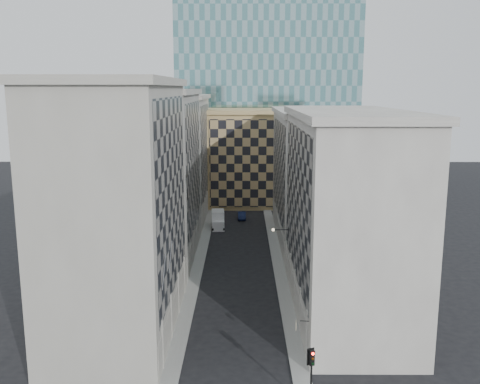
{
  "coord_description": "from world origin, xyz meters",
  "views": [
    {
      "loc": [
        0.52,
        -37.63,
        22.74
      ],
      "look_at": [
        0.28,
        14.3,
        12.67
      ],
      "focal_mm": 40.0,
      "sensor_mm": 36.0,
      "label": 1
    }
  ],
  "objects": [
    {
      "name": "bldg_right_a",
      "position": [
        10.88,
        15.0,
        10.32
      ],
      "size": [
        10.8,
        26.8,
        20.7
      ],
      "color": "#A8A29A",
      "rests_on": "ground"
    },
    {
      "name": "traffic_light",
      "position": [
        5.44,
        -2.72,
        3.37
      ],
      "size": [
        0.55,
        0.55,
        4.5
      ],
      "rotation": [
        0.0,
        0.0,
        0.36
      ],
      "color": "black",
      "rests_on": "sidewalk_east"
    },
    {
      "name": "sidewalk_west",
      "position": [
        -5.25,
        30.0,
        0.07
      ],
      "size": [
        1.5,
        100.0,
        0.15
      ],
      "primitive_type": "cube",
      "color": "gray",
      "rests_on": "ground"
    },
    {
      "name": "tan_block",
      "position": [
        2.0,
        67.9,
        9.44
      ],
      "size": [
        16.8,
        14.8,
        18.8
      ],
      "color": "tan",
      "rests_on": "ground"
    },
    {
      "name": "shop_sign",
      "position": [
        4.97,
        3.0,
        3.84
      ],
      "size": [
        1.13,
        0.64,
        0.72
      ],
      "rotation": [
        0.0,
        0.0,
        -0.09
      ],
      "color": "black",
      "rests_on": "ground"
    },
    {
      "name": "bracket_lamp",
      "position": [
        4.38,
        24.0,
        6.2
      ],
      "size": [
        1.98,
        0.36,
        0.36
      ],
      "color": "black",
      "rests_on": "ground"
    },
    {
      "name": "sidewalk_east",
      "position": [
        5.25,
        30.0,
        0.07
      ],
      "size": [
        1.5,
        100.0,
        0.15
      ],
      "primitive_type": "cube",
      "color": "gray",
      "rests_on": "ground"
    },
    {
      "name": "flagpoles_left",
      "position": [
        -5.9,
        6.0,
        8.0
      ],
      "size": [
        0.1,
        6.33,
        2.33
      ],
      "color": "gray",
      "rests_on": "ground"
    },
    {
      "name": "church_tower",
      "position": [
        0.0,
        82.0,
        26.95
      ],
      "size": [
        7.2,
        7.2,
        51.5
      ],
      "color": "#292420",
      "rests_on": "ground"
    },
    {
      "name": "bldg_left_b",
      "position": [
        -10.88,
        33.0,
        11.32
      ],
      "size": [
        10.8,
        22.8,
        22.7
      ],
      "color": "#9B988F",
      "rests_on": "ground"
    },
    {
      "name": "bldg_left_a",
      "position": [
        -10.88,
        11.0,
        11.82
      ],
      "size": [
        10.8,
        22.8,
        23.7
      ],
      "color": "#9E9B8F",
      "rests_on": "ground"
    },
    {
      "name": "dark_car",
      "position": [
        0.44,
        54.31,
        0.66
      ],
      "size": [
        1.4,
        3.98,
        1.31
      ],
      "primitive_type": "imported",
      "rotation": [
        0.0,
        0.0,
        0.0
      ],
      "color": "#0E1735",
      "rests_on": "ground"
    },
    {
      "name": "bldg_left_c",
      "position": [
        -10.88,
        55.0,
        10.83
      ],
      "size": [
        10.8,
        22.8,
        21.7
      ],
      "color": "#9E9B8F",
      "rests_on": "ground"
    },
    {
      "name": "box_truck",
      "position": [
        -3.53,
        48.51,
        1.2
      ],
      "size": [
        2.38,
        5.16,
        2.77
      ],
      "rotation": [
        0.0,
        0.0,
        0.07
      ],
      "color": "white",
      "rests_on": "ground"
    },
    {
      "name": "bldg_right_b",
      "position": [
        10.89,
        42.0,
        9.85
      ],
      "size": [
        10.8,
        28.8,
        19.7
      ],
      "color": "#A8A29A",
      "rests_on": "ground"
    }
  ]
}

